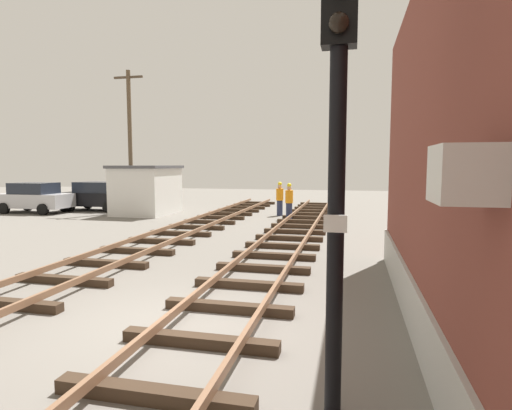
% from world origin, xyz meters
% --- Properties ---
extents(ground_plane, '(80.00, 80.00, 0.00)m').
position_xyz_m(ground_plane, '(0.00, 0.00, 0.00)').
color(ground_plane, slate).
extents(track_near_building, '(2.50, 46.31, 0.32)m').
position_xyz_m(track_near_building, '(0.80, -0.00, 0.13)').
color(track_near_building, '#38281C').
rests_on(track_near_building, ground).
extents(track_centre, '(2.50, 46.31, 0.32)m').
position_xyz_m(track_centre, '(-3.54, -0.00, 0.13)').
color(track_centre, '#38281C').
rests_on(track_centre, ground).
extents(signal_mast, '(0.36, 0.40, 5.08)m').
position_xyz_m(signal_mast, '(2.88, -2.16, 3.21)').
color(signal_mast, black).
rests_on(signal_mast, ground).
extents(control_hut, '(3.00, 3.80, 2.76)m').
position_xyz_m(control_hut, '(-8.36, 15.00, 1.39)').
color(control_hut, silver).
rests_on(control_hut, ground).
extents(parked_car_black, '(4.20, 2.04, 1.76)m').
position_xyz_m(parked_car_black, '(-12.18, 15.97, 0.90)').
color(parked_car_black, black).
rests_on(parked_car_black, ground).
extents(parked_car_silver, '(4.20, 2.04, 1.76)m').
position_xyz_m(parked_car_silver, '(-15.04, 14.07, 0.90)').
color(parked_car_silver, '#B7B7BC').
rests_on(parked_car_silver, ground).
extents(utility_pole_far, '(1.80, 0.24, 8.26)m').
position_xyz_m(utility_pole_far, '(-9.74, 15.77, 4.32)').
color(utility_pole_far, brown).
rests_on(utility_pole_far, ground).
extents(track_worker_foreground, '(0.40, 0.40, 1.87)m').
position_xyz_m(track_worker_foreground, '(-0.82, 15.90, 0.93)').
color(track_worker_foreground, '#262D4C').
rests_on(track_worker_foreground, ground).
extents(track_worker_distant, '(0.40, 0.40, 1.87)m').
position_xyz_m(track_worker_distant, '(-0.09, 14.45, 0.93)').
color(track_worker_distant, '#262D4C').
rests_on(track_worker_distant, ground).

